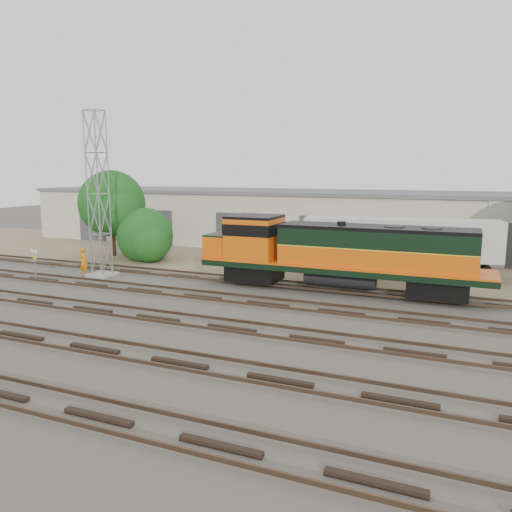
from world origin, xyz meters
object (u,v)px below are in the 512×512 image
at_px(semi_trailer, 404,240).
at_px(worker, 84,262).
at_px(signal_tower, 98,198).
at_px(locomotive, 336,253).

bearing_deg(semi_trailer, worker, -166.08).
bearing_deg(worker, semi_trailer, -147.46).
distance_m(signal_tower, semi_trailer, 20.90).
bearing_deg(worker, signal_tower, -148.11).
distance_m(signal_tower, worker, 4.57).
xyz_separation_m(locomotive, semi_trailer, (3.21, 6.17, 0.12)).
relative_size(signal_tower, semi_trailer, 0.85).
height_order(locomotive, worker, locomotive).
xyz_separation_m(signal_tower, worker, (-1.16, -0.47, -4.39)).
relative_size(locomotive, signal_tower, 1.55).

